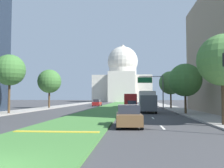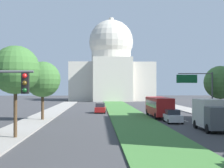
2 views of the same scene
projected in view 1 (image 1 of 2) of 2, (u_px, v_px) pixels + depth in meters
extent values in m
plane|color=#3D3D3F|center=(115.00, 106.00, 66.39)|extent=(263.32, 263.32, 0.00)
cube|color=#427A38|center=(113.00, 106.00, 60.44)|extent=(5.92, 107.72, 0.14)
cube|color=gold|center=(56.00, 132.00, 15.09)|extent=(5.33, 0.50, 0.04)
cube|color=silver|center=(162.00, 127.00, 18.51)|extent=(0.16, 2.40, 0.01)
cube|color=silver|center=(153.00, 118.00, 26.88)|extent=(0.16, 2.40, 0.01)
cube|color=silver|center=(146.00, 112.00, 38.67)|extent=(0.16, 2.40, 0.01)
cube|color=silver|center=(144.00, 109.00, 46.92)|extent=(0.16, 2.40, 0.01)
cube|color=silver|center=(141.00, 107.00, 59.18)|extent=(0.16, 2.40, 0.01)
cube|color=silver|center=(140.00, 105.00, 69.62)|extent=(0.16, 2.40, 0.01)
cube|color=#9E9991|center=(54.00, 107.00, 55.53)|extent=(4.00, 107.72, 0.15)
cube|color=#9E9991|center=(170.00, 107.00, 53.45)|extent=(4.00, 107.72, 0.15)
cube|color=beige|center=(123.00, 89.00, 126.30)|extent=(28.40, 24.33, 12.84)
cube|color=beige|center=(122.00, 87.00, 112.24)|extent=(12.49, 4.00, 14.12)
cylinder|color=beige|center=(123.00, 72.00, 126.79)|extent=(13.92, 13.92, 5.17)
sphere|color=beige|center=(123.00, 62.00, 127.08)|extent=(15.66, 15.66, 15.66)
cylinder|color=beige|center=(123.00, 48.00, 127.46)|extent=(1.80, 1.80, 3.00)
cylinder|color=#515456|center=(163.00, 92.00, 47.06)|extent=(0.20, 0.20, 6.50)
cylinder|color=#515456|center=(151.00, 76.00, 47.41)|extent=(4.60, 0.12, 0.12)
cube|color=#146033|center=(145.00, 80.00, 47.41)|extent=(2.80, 0.08, 1.10)
cylinder|color=#4C3823|center=(224.00, 100.00, 19.19)|extent=(0.44, 0.44, 4.09)
sphere|color=#4C7F3D|center=(223.00, 60.00, 19.36)|extent=(4.12, 4.12, 4.12)
cylinder|color=#4C3823|center=(9.00, 96.00, 32.91)|extent=(0.31, 0.31, 4.80)
sphere|color=#3D7033|center=(10.00, 70.00, 33.11)|extent=(4.19, 4.19, 4.19)
cylinder|color=#4C3823|center=(185.00, 102.00, 32.47)|extent=(0.30, 0.30, 3.37)
sphere|color=#3D7033|center=(185.00, 80.00, 32.63)|extent=(4.38, 4.38, 4.38)
cylinder|color=#4C3823|center=(49.00, 98.00, 49.84)|extent=(0.38, 0.38, 4.22)
sphere|color=#3D7033|center=(49.00, 81.00, 50.03)|extent=(4.80, 4.80, 4.80)
cylinder|color=#4C3823|center=(171.00, 99.00, 48.57)|extent=(0.31, 0.31, 3.88)
sphere|color=#4C7F3D|center=(171.00, 83.00, 48.75)|extent=(4.62, 4.62, 4.62)
cube|color=brown|center=(129.00, 119.00, 18.76)|extent=(2.08, 4.26, 0.81)
cube|color=#282D38|center=(129.00, 109.00, 18.96)|extent=(1.74, 2.09, 0.66)
cylinder|color=black|center=(142.00, 125.00, 17.09)|extent=(0.26, 0.65, 0.64)
cylinder|color=black|center=(118.00, 125.00, 17.13)|extent=(0.26, 0.65, 0.64)
cylinder|color=black|center=(138.00, 121.00, 20.35)|extent=(0.26, 0.65, 0.64)
cylinder|color=black|center=(118.00, 121.00, 20.39)|extent=(0.26, 0.65, 0.64)
cube|color=silver|center=(132.00, 106.00, 44.66)|extent=(1.85, 4.30, 0.79)
cube|color=#282D38|center=(132.00, 102.00, 44.87)|extent=(1.60, 2.08, 0.65)
cylinder|color=black|center=(137.00, 108.00, 42.89)|extent=(0.23, 0.64, 0.64)
cylinder|color=black|center=(127.00, 108.00, 43.05)|extent=(0.23, 0.64, 0.64)
cylinder|color=black|center=(137.00, 108.00, 46.23)|extent=(0.23, 0.64, 0.64)
cylinder|color=black|center=(128.00, 108.00, 46.39)|extent=(0.23, 0.64, 0.64)
cube|color=maroon|center=(97.00, 104.00, 62.87)|extent=(2.00, 4.35, 0.84)
cube|color=#282D38|center=(97.00, 101.00, 62.74)|extent=(1.67, 2.12, 0.68)
cylinder|color=black|center=(95.00, 105.00, 64.62)|extent=(0.25, 0.65, 0.64)
cylinder|color=black|center=(101.00, 105.00, 64.41)|extent=(0.25, 0.65, 0.64)
cylinder|color=black|center=(93.00, 105.00, 61.29)|extent=(0.25, 0.65, 0.64)
cylinder|color=black|center=(99.00, 105.00, 61.08)|extent=(0.25, 0.65, 0.64)
cube|color=#4C5156|center=(148.00, 103.00, 34.29)|extent=(2.30, 2.00, 2.20)
cube|color=beige|center=(147.00, 100.00, 37.49)|extent=(2.30, 4.40, 2.80)
cylinder|color=black|center=(156.00, 110.00, 34.15)|extent=(0.30, 0.90, 0.90)
cylinder|color=black|center=(141.00, 110.00, 34.32)|extent=(0.30, 0.90, 0.90)
cylinder|color=black|center=(153.00, 109.00, 38.43)|extent=(0.30, 0.90, 0.90)
cylinder|color=black|center=(140.00, 109.00, 38.60)|extent=(0.30, 0.90, 0.90)
cube|color=#B21E1E|center=(131.00, 100.00, 53.13)|extent=(2.50, 11.00, 2.50)
cube|color=#232833|center=(131.00, 98.00, 53.15)|extent=(2.52, 10.12, 0.90)
cylinder|color=black|center=(136.00, 106.00, 48.69)|extent=(0.32, 1.00, 1.00)
cylinder|color=black|center=(125.00, 106.00, 48.88)|extent=(0.32, 1.00, 1.00)
cylinder|color=black|center=(136.00, 105.00, 56.86)|extent=(0.32, 1.00, 1.00)
cylinder|color=black|center=(126.00, 105.00, 57.04)|extent=(0.32, 1.00, 1.00)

